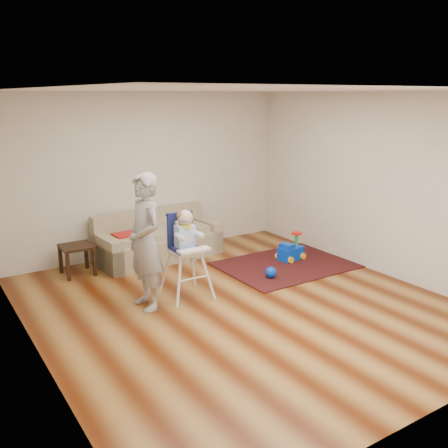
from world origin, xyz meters
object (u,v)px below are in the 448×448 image
ride_on_toy (291,246)px  sofa (159,236)px  side_table (77,260)px  adult (145,242)px  toy_ball (271,272)px  high_chair (186,255)px

ride_on_toy → sofa: bearing=136.1°
side_table → adult: 1.83m
sofa → toy_ball: sofa is taller
sofa → toy_ball: size_ratio=12.46×
sofa → ride_on_toy: size_ratio=4.74×
sofa → side_table: bearing=176.5°
ride_on_toy → adult: (-2.76, -0.43, 0.63)m
toy_ball → high_chair: (-1.36, 0.10, 0.48)m
adult → sofa: bearing=148.1°
side_table → adult: bearing=-77.0°
sofa → toy_ball: (0.97, -1.76, -0.29)m
side_table → toy_ball: size_ratio=2.74×
high_chair → side_table: bearing=122.5°
sofa → side_table: (-1.37, -0.01, -0.16)m
toy_ball → adult: adult is taller
side_table → high_chair: size_ratio=0.38×
toy_ball → adult: (-1.95, 0.07, 0.77)m
sofa → adult: 2.01m
high_chair → adult: (-0.59, -0.04, 0.29)m
side_table → toy_ball: (2.34, -1.74, -0.13)m
sofa → adult: size_ratio=1.20×
ride_on_toy → adult: bearing=-179.7°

